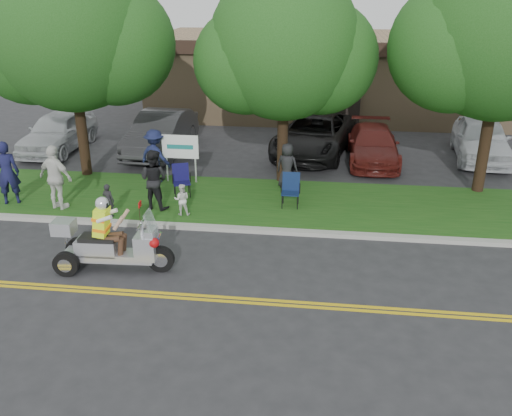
# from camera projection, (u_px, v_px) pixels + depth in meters

# --- Properties ---
(ground) EXTENTS (120.00, 120.00, 0.00)m
(ground) POSITION_uv_depth(u_px,v_px,m) (234.00, 288.00, 12.32)
(ground) COLOR #28282B
(ground) RESTS_ON ground
(centerline_near) EXTENTS (60.00, 0.10, 0.01)m
(centerline_near) POSITION_uv_depth(u_px,v_px,m) (230.00, 301.00, 11.79)
(centerline_near) COLOR gold
(centerline_near) RESTS_ON ground
(centerline_far) EXTENTS (60.00, 0.10, 0.01)m
(centerline_far) POSITION_uv_depth(u_px,v_px,m) (231.00, 298.00, 11.94)
(centerline_far) COLOR gold
(centerline_far) RESTS_ON ground
(curb) EXTENTS (60.00, 0.25, 0.12)m
(curb) POSITION_uv_depth(u_px,v_px,m) (252.00, 230.00, 15.10)
(curb) COLOR #A8A89E
(curb) RESTS_ON ground
(grass_verge) EXTENTS (60.00, 4.00, 0.10)m
(grass_verge) POSITION_uv_depth(u_px,v_px,m) (261.00, 202.00, 17.07)
(grass_verge) COLOR #174B14
(grass_verge) RESTS_ON ground
(commercial_building) EXTENTS (18.00, 8.20, 4.00)m
(commercial_building) POSITION_uv_depth(u_px,v_px,m) (329.00, 74.00, 28.72)
(commercial_building) COLOR #9E7F5B
(commercial_building) RESTS_ON ground
(tree_left) EXTENTS (6.62, 5.40, 7.78)m
(tree_left) POSITION_uv_depth(u_px,v_px,m) (72.00, 36.00, 17.66)
(tree_left) COLOR #332114
(tree_left) RESTS_ON ground
(tree_mid) EXTENTS (5.88, 4.80, 7.05)m
(tree_mid) POSITION_uv_depth(u_px,v_px,m) (286.00, 51.00, 17.20)
(tree_mid) COLOR #332114
(tree_mid) RESTS_ON ground
(tree_right) EXTENTS (6.86, 5.60, 8.07)m
(tree_right) POSITION_uv_depth(u_px,v_px,m) (505.00, 34.00, 16.03)
(tree_right) COLOR #332114
(tree_right) RESTS_ON ground
(business_sign) EXTENTS (1.25, 0.06, 1.75)m
(business_sign) POSITION_uv_depth(u_px,v_px,m) (180.00, 149.00, 18.23)
(business_sign) COLOR silver
(business_sign) RESTS_ON ground
(trike_scooter) EXTENTS (2.87, 0.97, 1.88)m
(trike_scooter) POSITION_uv_depth(u_px,v_px,m) (108.00, 245.00, 12.90)
(trike_scooter) COLOR black
(trike_scooter) RESTS_ON ground
(lawn_chair_a) EXTENTS (0.53, 0.55, 1.02)m
(lawn_chair_a) POSITION_uv_depth(u_px,v_px,m) (291.00, 187.00, 16.48)
(lawn_chair_a) COLOR black
(lawn_chair_a) RESTS_ON grass_verge
(lawn_chair_b) EXTENTS (0.69, 0.70, 1.01)m
(lawn_chair_b) POSITION_uv_depth(u_px,v_px,m) (181.00, 178.00, 17.32)
(lawn_chair_b) COLOR black
(lawn_chair_b) RESTS_ON grass_verge
(spectator_adult_left) EXTENTS (0.85, 0.72, 1.98)m
(spectator_adult_left) POSITION_uv_depth(u_px,v_px,m) (7.00, 173.00, 16.48)
(spectator_adult_left) COLOR #171841
(spectator_adult_left) RESTS_ON grass_verge
(spectator_adult_mid) EXTENTS (1.04, 0.90, 1.82)m
(spectator_adult_mid) POSITION_uv_depth(u_px,v_px,m) (154.00, 179.00, 16.15)
(spectator_adult_mid) COLOR black
(spectator_adult_mid) RESTS_ON grass_verge
(spectator_adult_right) EXTENTS (1.24, 0.78, 1.96)m
(spectator_adult_right) POSITION_uv_depth(u_px,v_px,m) (56.00, 178.00, 16.08)
(spectator_adult_right) COLOR silver
(spectator_adult_right) RESTS_ON grass_verge
(spectator_chair_a) EXTENTS (1.36, 1.09, 1.84)m
(spectator_chair_a) POSITION_uv_depth(u_px,v_px,m) (155.00, 156.00, 18.31)
(spectator_chair_a) COLOR #1A2048
(spectator_chair_a) RESTS_ON grass_verge
(spectator_chair_b) EXTENTS (0.86, 0.70, 1.52)m
(spectator_chair_b) POSITION_uv_depth(u_px,v_px,m) (287.00, 166.00, 17.84)
(spectator_chair_b) COLOR black
(spectator_chair_b) RESTS_ON grass_verge
(child_left) EXTENTS (0.41, 0.31, 1.00)m
(child_left) POSITION_uv_depth(u_px,v_px,m) (108.00, 200.00, 15.70)
(child_left) COLOR black
(child_left) RESTS_ON grass_verge
(child_right) EXTENTS (0.50, 0.41, 0.95)m
(child_right) POSITION_uv_depth(u_px,v_px,m) (182.00, 199.00, 15.82)
(child_right) COLOR white
(child_right) RESTS_ON grass_verge
(parked_car_far_left) EXTENTS (1.93, 4.69, 1.59)m
(parked_car_far_left) POSITION_uv_depth(u_px,v_px,m) (58.00, 131.00, 22.29)
(parked_car_far_left) COLOR #B2B5B9
(parked_car_far_left) RESTS_ON ground
(parked_car_left) EXTENTS (1.96, 5.13, 1.67)m
(parked_car_left) POSITION_uv_depth(u_px,v_px,m) (161.00, 133.00, 21.92)
(parked_car_left) COLOR #2F2F32
(parked_car_left) RESTS_ON ground
(parked_car_mid) EXTENTS (3.66, 6.09, 1.58)m
(parked_car_mid) POSITION_uv_depth(u_px,v_px,m) (314.00, 135.00, 21.78)
(parked_car_mid) COLOR black
(parked_car_mid) RESTS_ON ground
(parked_car_right) EXTENTS (1.90, 4.59, 1.33)m
(parked_car_right) POSITION_uv_depth(u_px,v_px,m) (373.00, 145.00, 20.89)
(parked_car_right) COLOR #561814
(parked_car_right) RESTS_ON ground
(parked_car_far_right) EXTENTS (2.45, 5.00, 1.64)m
(parked_car_far_right) POSITION_uv_depth(u_px,v_px,m) (481.00, 139.00, 21.15)
(parked_car_far_right) COLOR silver
(parked_car_far_right) RESTS_ON ground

